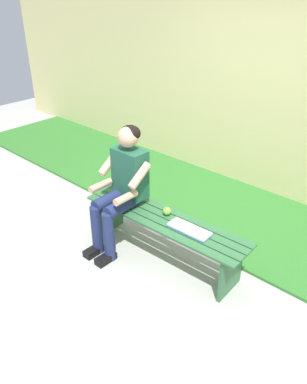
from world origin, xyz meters
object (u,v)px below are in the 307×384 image
object	(u,v)px
bench_near	(164,228)
apple	(167,211)
person_seated	(121,185)
book_open	(189,229)

from	to	relation	value
bench_near	apple	distance (m)	0.17
person_seated	apple	size ratio (longest dim) A/B	15.19
bench_near	book_open	bearing A→B (deg)	-179.71
bench_near	apple	xyz separation A→B (m)	(0.02, -0.07, 0.15)
book_open	bench_near	bearing A→B (deg)	-1.90
bench_near	book_open	distance (m)	0.32
book_open	person_seated	bearing A→B (deg)	5.48
apple	book_open	distance (m)	0.33
apple	book_open	world-z (taller)	apple
bench_near	person_seated	distance (m)	0.59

